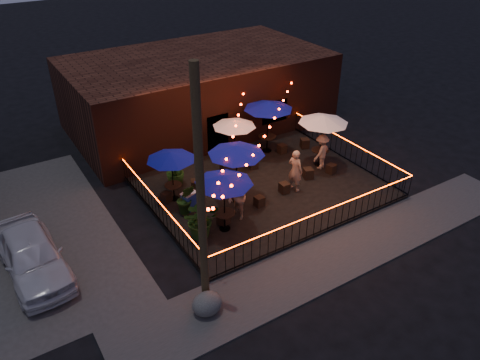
{
  "coord_description": "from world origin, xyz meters",
  "views": [
    {
      "loc": [
        -10.37,
        -12.65,
        11.36
      ],
      "look_at": [
        -1.45,
        1.6,
        1.19
      ],
      "focal_mm": 35.0,
      "sensor_mm": 36.0,
      "label": 1
    }
  ],
  "objects_px": {
    "cafe_table_0": "(224,180)",
    "boulder": "(207,304)",
    "utility_pole": "(201,198)",
    "cooler": "(189,201)",
    "cafe_table_3": "(234,124)",
    "cafe_table_4": "(323,120)",
    "cafe_table_1": "(171,157)",
    "cafe_table_5": "(268,106)",
    "cafe_table_2": "(236,151)"
  },
  "relations": [
    {
      "from": "cafe_table_1",
      "to": "cafe_table_0",
      "type": "bearing_deg",
      "value": -75.61
    },
    {
      "from": "utility_pole",
      "to": "cafe_table_0",
      "type": "distance_m",
      "value": 4.03
    },
    {
      "from": "cafe_table_3",
      "to": "cooler",
      "type": "relative_size",
      "value": 2.82
    },
    {
      "from": "cafe_table_4",
      "to": "boulder",
      "type": "bearing_deg",
      "value": -149.66
    },
    {
      "from": "cafe_table_0",
      "to": "boulder",
      "type": "xyz_separation_m",
      "value": [
        -2.61,
        -3.34,
        -2.03
      ]
    },
    {
      "from": "cafe_table_4",
      "to": "utility_pole",
      "type": "bearing_deg",
      "value": -151.5
    },
    {
      "from": "cooler",
      "to": "boulder",
      "type": "relative_size",
      "value": 0.87
    },
    {
      "from": "cafe_table_0",
      "to": "cafe_table_2",
      "type": "xyz_separation_m",
      "value": [
        1.47,
        1.51,
        0.15
      ]
    },
    {
      "from": "cafe_table_2",
      "to": "cafe_table_1",
      "type": "bearing_deg",
      "value": 146.11
    },
    {
      "from": "utility_pole",
      "to": "cafe_table_5",
      "type": "height_order",
      "value": "utility_pole"
    },
    {
      "from": "utility_pole",
      "to": "cafe_table_0",
      "type": "relative_size",
      "value": 3.22
    },
    {
      "from": "cafe_table_5",
      "to": "boulder",
      "type": "xyz_separation_m",
      "value": [
        -7.82,
        -7.91,
        -2.25
      ]
    },
    {
      "from": "cafe_table_0",
      "to": "cafe_table_4",
      "type": "height_order",
      "value": "cafe_table_4"
    },
    {
      "from": "cafe_table_0",
      "to": "cafe_table_3",
      "type": "distance_m",
      "value": 5.38
    },
    {
      "from": "cafe_table_0",
      "to": "boulder",
      "type": "relative_size",
      "value": 2.64
    },
    {
      "from": "utility_pole",
      "to": "boulder",
      "type": "xyz_separation_m",
      "value": [
        -0.23,
        -0.51,
        -3.63
      ]
    },
    {
      "from": "cafe_table_3",
      "to": "cafe_table_0",
      "type": "bearing_deg",
      "value": -125.53
    },
    {
      "from": "cafe_table_0",
      "to": "cafe_table_5",
      "type": "height_order",
      "value": "cafe_table_5"
    },
    {
      "from": "cafe_table_5",
      "to": "cooler",
      "type": "bearing_deg",
      "value": -155.61
    },
    {
      "from": "cafe_table_0",
      "to": "cafe_table_2",
      "type": "bearing_deg",
      "value": 45.62
    },
    {
      "from": "utility_pole",
      "to": "cafe_table_3",
      "type": "height_order",
      "value": "utility_pole"
    },
    {
      "from": "utility_pole",
      "to": "cafe_table_2",
      "type": "height_order",
      "value": "utility_pole"
    },
    {
      "from": "cafe_table_3",
      "to": "boulder",
      "type": "xyz_separation_m",
      "value": [
        -5.74,
        -7.71,
        -1.88
      ]
    },
    {
      "from": "cafe_table_5",
      "to": "cooler",
      "type": "height_order",
      "value": "cafe_table_5"
    },
    {
      "from": "cafe_table_1",
      "to": "cafe_table_3",
      "type": "bearing_deg",
      "value": 19.26
    },
    {
      "from": "cooler",
      "to": "cafe_table_1",
      "type": "bearing_deg",
      "value": 83.61
    },
    {
      "from": "cooler",
      "to": "cafe_table_4",
      "type": "bearing_deg",
      "value": -17.74
    },
    {
      "from": "cafe_table_0",
      "to": "cafe_table_5",
      "type": "distance_m",
      "value": 6.94
    },
    {
      "from": "cafe_table_4",
      "to": "cooler",
      "type": "height_order",
      "value": "cafe_table_4"
    },
    {
      "from": "utility_pole",
      "to": "cooler",
      "type": "height_order",
      "value": "utility_pole"
    },
    {
      "from": "cafe_table_3",
      "to": "cafe_table_4",
      "type": "height_order",
      "value": "cafe_table_4"
    },
    {
      "from": "cafe_table_5",
      "to": "cooler",
      "type": "xyz_separation_m",
      "value": [
        -5.76,
        -2.61,
        -2.06
      ]
    },
    {
      "from": "cafe_table_0",
      "to": "cooler",
      "type": "distance_m",
      "value": 2.74
    },
    {
      "from": "cafe_table_3",
      "to": "cooler",
      "type": "bearing_deg",
      "value": -146.73
    },
    {
      "from": "boulder",
      "to": "cafe_table_3",
      "type": "bearing_deg",
      "value": 53.36
    },
    {
      "from": "cafe_table_3",
      "to": "cafe_table_4",
      "type": "bearing_deg",
      "value": -34.34
    },
    {
      "from": "cafe_table_5",
      "to": "boulder",
      "type": "distance_m",
      "value": 11.35
    },
    {
      "from": "cafe_table_1",
      "to": "cafe_table_5",
      "type": "relative_size",
      "value": 0.71
    },
    {
      "from": "cafe_table_3",
      "to": "cooler",
      "type": "height_order",
      "value": "cafe_table_3"
    },
    {
      "from": "utility_pole",
      "to": "cafe_table_1",
      "type": "relative_size",
      "value": 3.49
    },
    {
      "from": "cafe_table_0",
      "to": "boulder",
      "type": "height_order",
      "value": "cafe_table_0"
    },
    {
      "from": "cafe_table_4",
      "to": "cafe_table_5",
      "type": "distance_m",
      "value": 2.88
    },
    {
      "from": "cafe_table_2",
      "to": "utility_pole",
      "type": "bearing_deg",
      "value": -131.71
    },
    {
      "from": "utility_pole",
      "to": "cafe_table_5",
      "type": "bearing_deg",
      "value": 44.26
    },
    {
      "from": "cafe_table_2",
      "to": "cooler",
      "type": "xyz_separation_m",
      "value": [
        -2.03,
        0.46,
        -1.98
      ]
    },
    {
      "from": "utility_pole",
      "to": "cafe_table_5",
      "type": "relative_size",
      "value": 2.46
    },
    {
      "from": "cafe_table_2",
      "to": "cafe_table_5",
      "type": "distance_m",
      "value": 4.83
    },
    {
      "from": "cafe_table_2",
      "to": "cafe_table_4",
      "type": "bearing_deg",
      "value": 5.9
    },
    {
      "from": "cafe_table_3",
      "to": "boulder",
      "type": "bearing_deg",
      "value": -126.64
    },
    {
      "from": "cafe_table_0",
      "to": "cafe_table_5",
      "type": "relative_size",
      "value": 0.76
    }
  ]
}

